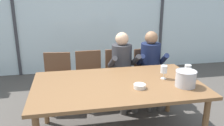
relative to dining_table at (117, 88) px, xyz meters
name	(u,v)px	position (x,y,z in m)	size (l,w,h in m)	color
ground	(105,102)	(0.00, 1.00, -0.67)	(14.00, 14.00, 0.00)	#4C4742
window_glass_panel	(92,14)	(0.00, 2.69, 0.63)	(7.24, 0.03, 2.60)	silver
window_mullion_left	(14,16)	(-1.63, 2.67, 0.63)	(0.06, 0.06, 2.60)	#38383D
window_mullion_right	(162,13)	(1.63, 2.67, 0.63)	(0.06, 0.06, 2.60)	#38383D
hillside_vineyard	(82,12)	(0.00, 5.80, 0.42)	(13.24, 2.40, 2.18)	#386633
dining_table	(117,88)	(0.00, 0.00, 0.00)	(2.04, 1.19, 0.74)	brown
chair_near_curtain	(57,76)	(-0.76, 1.01, -0.16)	(0.50, 0.50, 0.87)	brown
chair_left_of_center	(89,74)	(-0.25, 1.03, -0.16)	(0.45, 0.45, 0.87)	brown
chair_center	(119,72)	(0.24, 1.02, -0.16)	(0.45, 0.45, 0.87)	brown
chair_right_of_center	(148,71)	(0.74, 0.99, -0.16)	(0.46, 0.46, 0.87)	brown
person_charcoal_jacket	(123,65)	(0.28, 0.87, 0.01)	(0.49, 0.63, 1.19)	#38383D
person_navy_polo	(151,63)	(0.75, 0.87, 0.01)	(0.49, 0.63, 1.19)	#192347
ice_bucket_primary	(186,78)	(0.76, -0.24, 0.16)	(0.24, 0.24, 0.19)	#B7B7BC
tasting_bowl	(140,86)	(0.22, -0.20, 0.09)	(0.14, 0.14, 0.05)	silver
wine_glass_by_left_taster	(188,69)	(0.92, 0.01, 0.18)	(0.08, 0.08, 0.17)	silver
wine_glass_near_bucket	(164,70)	(0.61, 0.04, 0.18)	(0.08, 0.08, 0.17)	silver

